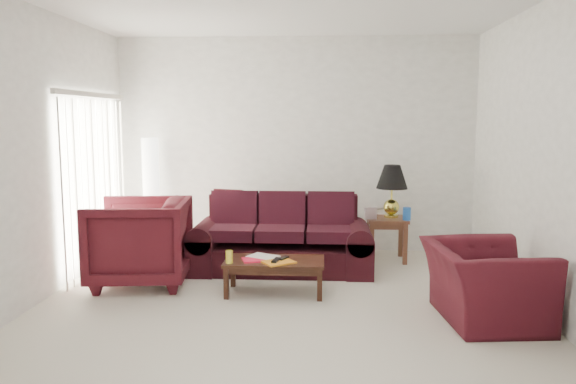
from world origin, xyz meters
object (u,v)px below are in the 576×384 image
object	(u,v)px
floor_lamp	(151,195)
armchair_left	(140,242)
coffee_table	(275,277)
sofa	(281,235)
armchair_right	(485,283)
end_table	(387,239)

from	to	relation	value
floor_lamp	armchair_left	xyz separation A→B (m)	(0.32, -1.52, -0.32)
armchair_left	coffee_table	size ratio (longest dim) A/B	1.02
sofa	armchair_left	size ratio (longest dim) A/B	2.05
floor_lamp	sofa	bearing A→B (deg)	-24.45
coffee_table	sofa	bearing A→B (deg)	83.75
armchair_left	armchair_right	bearing A→B (deg)	68.97
floor_lamp	end_table	bearing A→B (deg)	-4.60
sofa	armchair_right	distance (m)	2.58
armchair_right	end_table	bearing A→B (deg)	10.35
sofa	end_table	distance (m)	1.49
armchair_left	end_table	bearing A→B (deg)	107.14
end_table	armchair_right	xyz separation A→B (m)	(0.66, -2.21, 0.07)
sofa	armchair_left	distance (m)	1.70
sofa	coffee_table	xyz separation A→B (m)	(-0.01, -0.92, -0.27)
end_table	armchair_right	world-z (taller)	armchair_right
coffee_table	armchair_right	bearing A→B (deg)	-24.78
armchair_left	floor_lamp	bearing A→B (deg)	-174.15
floor_lamp	coffee_table	xyz separation A→B (m)	(1.88, -1.78, -0.63)
floor_lamp	coffee_table	world-z (taller)	floor_lamp
end_table	armchair_right	size ratio (longest dim) A/B	0.52
floor_lamp	coffee_table	bearing A→B (deg)	-43.40
floor_lamp	armchair_left	size ratio (longest dim) A/B	1.51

